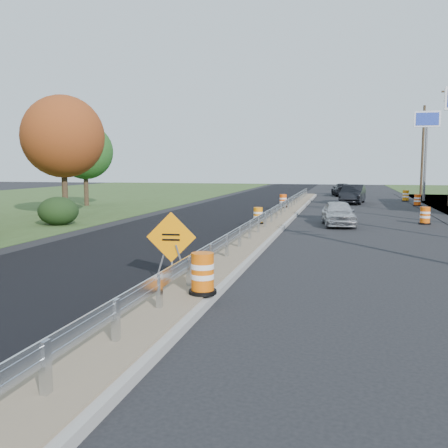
% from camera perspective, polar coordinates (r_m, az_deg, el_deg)
% --- Properties ---
extents(ground, '(140.00, 140.00, 0.00)m').
position_cam_1_polar(ground, '(17.98, 1.79, -3.31)').
color(ground, black).
rests_on(ground, ground).
extents(milled_overlay, '(7.20, 120.00, 0.01)m').
position_cam_1_polar(milled_overlay, '(28.65, -2.74, 0.42)').
color(milled_overlay, black).
rests_on(milled_overlay, ground).
extents(median, '(1.60, 55.00, 0.23)m').
position_cam_1_polar(median, '(25.77, 5.43, -0.07)').
color(median, gray).
rests_on(median, ground).
extents(guardrail, '(0.10, 46.15, 0.72)m').
position_cam_1_polar(guardrail, '(26.69, 5.75, 1.49)').
color(guardrail, silver).
rests_on(guardrail, median).
extents(pylon_sign_north, '(2.20, 0.30, 7.90)m').
position_cam_1_polar(pylon_sign_north, '(47.95, 22.17, 10.18)').
color(pylon_sign_north, slate).
rests_on(pylon_sign_north, ground).
extents(utility_pole_north, '(1.90, 0.26, 9.40)m').
position_cam_1_polar(utility_pole_north, '(56.92, 21.76, 8.01)').
color(utility_pole_north, '#473523').
rests_on(utility_pole_north, ground).
extents(hedge_north, '(2.09, 2.09, 1.52)m').
position_cam_1_polar(hedge_north, '(27.63, -18.41, 1.43)').
color(hedge_north, black).
rests_on(hedge_north, ground).
extents(tree_near_red, '(4.95, 4.95, 7.35)m').
position_cam_1_polar(tree_near_red, '(32.04, -17.93, 9.47)').
color(tree_near_red, '#473523').
rests_on(tree_near_red, ground).
extents(tree_near_back, '(4.29, 4.29, 6.37)m').
position_cam_1_polar(tree_near_back, '(40.43, -15.60, 7.96)').
color(tree_near_back, '#473523').
rests_on(tree_near_back, ground).
extents(caution_sign, '(1.36, 0.57, 1.88)m').
position_cam_1_polar(caution_sign, '(13.64, -6.02, -4.49)').
color(caution_sign, white).
rests_on(caution_sign, ground).
extents(barrel_median_near, '(0.64, 0.64, 0.93)m').
position_cam_1_polar(barrel_median_near, '(11.31, -2.46, -5.75)').
color(barrel_median_near, black).
rests_on(barrel_median_near, median).
extents(barrel_median_mid, '(0.56, 0.56, 0.83)m').
position_cam_1_polar(barrel_median_mid, '(24.95, 3.91, 0.92)').
color(barrel_median_mid, black).
rests_on(barrel_median_mid, median).
extents(barrel_median_far, '(0.62, 0.62, 0.91)m').
position_cam_1_polar(barrel_median_far, '(35.22, 6.77, 2.62)').
color(barrel_median_far, black).
rests_on(barrel_median_far, median).
extents(barrel_shoulder_near, '(0.64, 0.64, 0.93)m').
position_cam_1_polar(barrel_shoulder_near, '(28.78, 21.99, 0.86)').
color(barrel_shoulder_near, black).
rests_on(barrel_shoulder_near, ground).
extents(barrel_shoulder_mid, '(0.62, 0.62, 0.92)m').
position_cam_1_polar(barrel_shoulder_mid, '(41.76, 21.23, 2.53)').
color(barrel_shoulder_mid, black).
rests_on(barrel_shoulder_mid, ground).
extents(barrel_shoulder_far, '(0.67, 0.67, 0.98)m').
position_cam_1_polar(barrel_shoulder_far, '(47.04, 20.05, 3.02)').
color(barrel_shoulder_far, black).
rests_on(barrel_shoulder_far, ground).
extents(car_silver, '(2.02, 4.04, 1.32)m').
position_cam_1_polar(car_silver, '(26.76, 12.93, 1.23)').
color(car_silver, silver).
rests_on(car_silver, ground).
extents(car_dark_mid, '(2.29, 4.97, 1.58)m').
position_cam_1_polar(car_dark_mid, '(42.95, 14.50, 3.33)').
color(car_dark_mid, black).
rests_on(car_dark_mid, ground).
extents(car_dark_far, '(2.41, 4.74, 1.32)m').
position_cam_1_polar(car_dark_far, '(53.60, 13.33, 3.84)').
color(car_dark_far, black).
rests_on(car_dark_far, ground).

